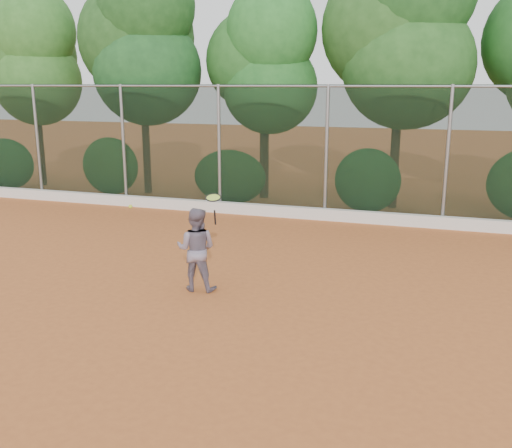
% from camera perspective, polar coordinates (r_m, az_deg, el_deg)
% --- Properties ---
extents(ground, '(80.00, 80.00, 0.00)m').
position_cam_1_polar(ground, '(8.94, -1.99, -9.28)').
color(ground, '#B45D2A').
rests_on(ground, ground).
extents(concrete_curb, '(24.00, 0.20, 0.30)m').
position_cam_1_polar(concrete_curb, '(15.19, 6.74, 0.98)').
color(concrete_curb, silver).
rests_on(concrete_curb, ground).
extents(tennis_player, '(0.77, 0.63, 1.46)m').
position_cam_1_polar(tennis_player, '(9.90, -6.00, -2.53)').
color(tennis_player, slate).
rests_on(tennis_player, ground).
extents(chainlink_fence, '(24.09, 0.09, 3.50)m').
position_cam_1_polar(chainlink_fence, '(15.08, 7.06, 7.47)').
color(chainlink_fence, black).
rests_on(chainlink_fence, ground).
extents(foliage_backdrop, '(23.70, 3.63, 7.55)m').
position_cam_1_polar(foliage_backdrop, '(17.06, 6.76, 16.76)').
color(foliage_backdrop, '#402518').
rests_on(foliage_backdrop, ground).
extents(tennis_racket, '(0.32, 0.32, 0.54)m').
position_cam_1_polar(tennis_racket, '(9.40, -4.28, 2.42)').
color(tennis_racket, black).
rests_on(tennis_racket, ground).
extents(tennis_ball_in_flight, '(0.07, 0.07, 0.07)m').
position_cam_1_polar(tennis_ball_in_flight, '(10.33, -12.44, 1.72)').
color(tennis_ball_in_flight, '#BAD22F').
rests_on(tennis_ball_in_flight, ground).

